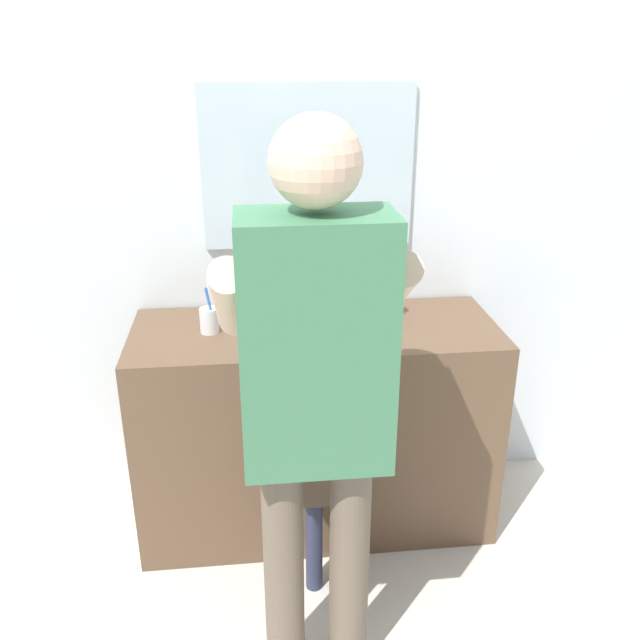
{
  "coord_description": "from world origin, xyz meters",
  "views": [
    {
      "loc": [
        -0.24,
        -2.0,
        1.87
      ],
      "look_at": [
        0.0,
        0.15,
        0.96
      ],
      "focal_mm": 37.26,
      "sensor_mm": 36.0,
      "label": 1
    }
  ],
  "objects_px": {
    "toothbrush_cup": "(209,320)",
    "soap_bottle": "(391,301)",
    "adult_parent": "(316,378)",
    "child_toddler": "(328,466)"
  },
  "relations": [
    {
      "from": "toothbrush_cup",
      "to": "soap_bottle",
      "type": "relative_size",
      "value": 1.25
    },
    {
      "from": "soap_bottle",
      "to": "child_toddler",
      "type": "relative_size",
      "value": 0.19
    },
    {
      "from": "child_toddler",
      "to": "adult_parent",
      "type": "distance_m",
      "value": 0.61
    },
    {
      "from": "toothbrush_cup",
      "to": "soap_bottle",
      "type": "xyz_separation_m",
      "value": [
        0.7,
        0.07,
        0.02
      ]
    },
    {
      "from": "toothbrush_cup",
      "to": "soap_bottle",
      "type": "height_order",
      "value": "toothbrush_cup"
    },
    {
      "from": "toothbrush_cup",
      "to": "adult_parent",
      "type": "height_order",
      "value": "adult_parent"
    },
    {
      "from": "soap_bottle",
      "to": "adult_parent",
      "type": "distance_m",
      "value": 0.89
    },
    {
      "from": "toothbrush_cup",
      "to": "adult_parent",
      "type": "xyz_separation_m",
      "value": [
        0.32,
        -0.73,
        0.12
      ]
    },
    {
      "from": "adult_parent",
      "to": "toothbrush_cup",
      "type": "bearing_deg",
      "value": 113.79
    },
    {
      "from": "toothbrush_cup",
      "to": "soap_bottle",
      "type": "bearing_deg",
      "value": 5.98
    }
  ]
}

